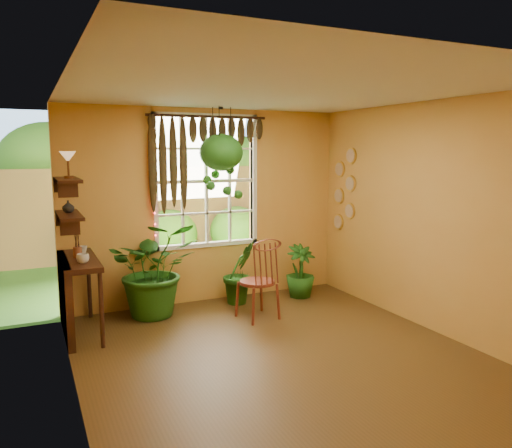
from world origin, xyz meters
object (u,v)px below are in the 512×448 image
Objects in this scene: potted_plant_left at (155,269)px; potted_plant_mid at (240,272)px; windsor_chair at (259,292)px; counter_ledge at (70,289)px; hanging_basket at (221,159)px.

potted_plant_left is 1.22m from potted_plant_mid.
windsor_chair is 1.37m from potted_plant_left.
hanging_basket is at bearing 10.18° from counter_ledge.
potted_plant_mid is 1.59m from hanging_basket.
potted_plant_left is at bearing 14.38° from counter_ledge.
potted_plant_left is (-1.16, 0.68, 0.27)m from windsor_chair.
counter_ledge is at bearing -169.82° from hanging_basket.
counter_ledge is 1.00× the size of windsor_chair.
windsor_chair is 0.73m from potted_plant_mid.
windsor_chair is 0.96× the size of hanging_basket.
potted_plant_mid is at bearing 2.03° from potted_plant_left.
windsor_chair is at bearing -10.41° from counter_ledge.
potted_plant_left reaches higher than windsor_chair.
counter_ledge is 2.51m from hanging_basket.
windsor_chair reaches higher than potted_plant_mid.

